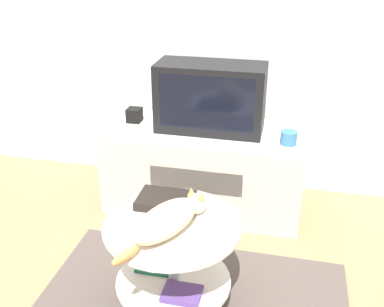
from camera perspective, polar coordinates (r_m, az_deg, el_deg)
name	(u,v)px	position (r m, az deg, el deg)	size (l,w,h in m)	color
tv_stand	(205,168)	(2.83, 1.62, -1.82)	(1.20, 0.54, 0.51)	beige
tv	(210,98)	(2.66, 2.35, 7.11)	(0.63, 0.28, 0.40)	black
speaker	(134,115)	(2.86, -7.33, 4.88)	(0.09, 0.09, 0.09)	black
mug	(289,138)	(2.58, 12.18, 1.96)	(0.09, 0.09, 0.08)	teal
coffee_table	(173,254)	(2.03, -2.45, -12.59)	(0.60, 0.60, 0.44)	#B2B2B7
dvd_box	(166,201)	(2.06, -3.35, -5.99)	(0.25, 0.18, 0.04)	black
cat	(168,220)	(1.86, -3.08, -8.40)	(0.29, 0.50, 0.12)	beige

